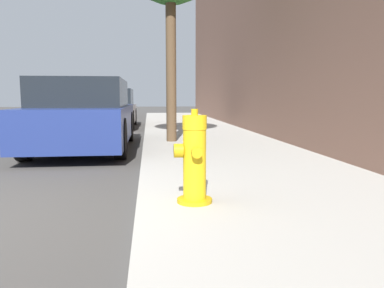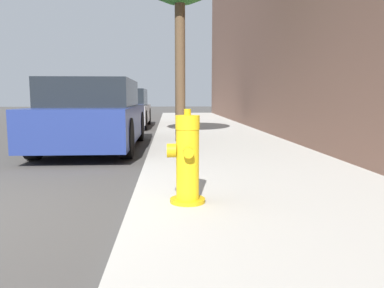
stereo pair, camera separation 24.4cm
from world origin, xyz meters
TOP-DOWN VIEW (x-y plane):
  - sidewalk_slab at (3.34, 0.00)m, footprint 3.02×40.00m
  - fire_hydrant at (2.36, 0.17)m, footprint 0.35×0.35m
  - parked_car_near at (0.66, 4.69)m, footprint 1.80×4.40m
  - parked_car_mid at (0.53, 10.46)m, footprint 1.89×3.89m

SIDE VIEW (x-z plane):
  - sidewalk_slab at x=3.34m, z-range 0.00..0.11m
  - fire_hydrant at x=2.36m, z-range 0.07..0.94m
  - parked_car_mid at x=0.53m, z-range -0.02..1.34m
  - parked_car_near at x=0.66m, z-range -0.02..1.42m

